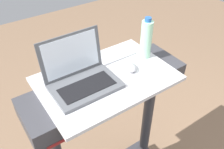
% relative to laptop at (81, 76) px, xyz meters
% --- Properties ---
extents(desk_board, '(0.69, 0.46, 0.02)m').
position_rel_laptop_xyz_m(desk_board, '(0.13, -0.03, -0.06)').
color(desk_board, silver).
rests_on(desk_board, treadmill_base).
extents(laptop, '(0.32, 0.25, 0.23)m').
position_rel_laptop_xyz_m(laptop, '(0.00, 0.00, 0.00)').
color(laptop, '#515459').
rests_on(laptop, desk_board).
extents(computer_mouse, '(0.08, 0.11, 0.03)m').
position_rel_laptop_xyz_m(computer_mouse, '(0.27, -0.04, -0.03)').
color(computer_mouse, '#B2B2B7').
rests_on(computer_mouse, desk_board).
extents(water_bottle, '(0.06, 0.06, 0.24)m').
position_rel_laptop_xyz_m(water_bottle, '(0.42, 0.01, 0.06)').
color(water_bottle, '#9EDBB2').
rests_on(water_bottle, desk_board).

